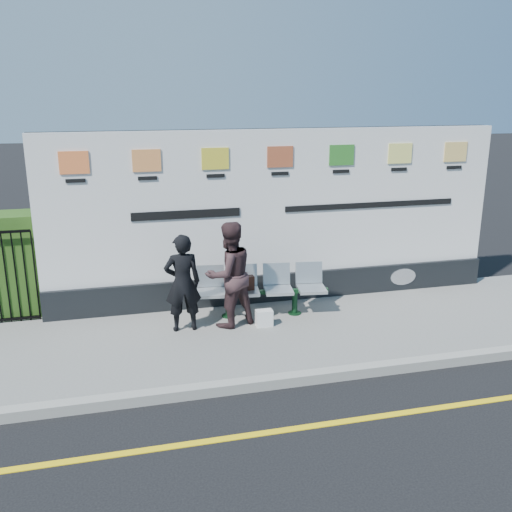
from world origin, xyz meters
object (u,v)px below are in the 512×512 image
Objects in this scene: billboard at (278,228)px; bench at (262,302)px; woman_left at (183,283)px; woman_right at (229,275)px.

bench is at bearing -124.08° from billboard.
woman_left is at bearing -151.50° from billboard.
bench is at bearing -168.91° from woman_left.
woman_right is at bearing -137.93° from billboard.
billboard is 4.74× the size of woman_right.
billboard is 5.19× the size of woman_left.
billboard is at bearing -158.13° from woman_right.
billboard reaches higher than bench.
bench is 1.38× the size of woman_left.
woman_right reaches higher than woman_left.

